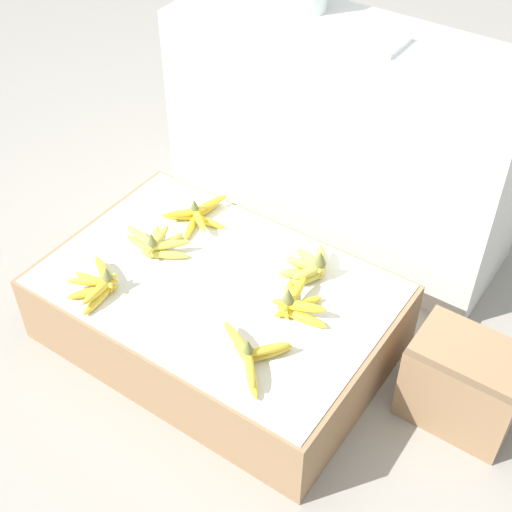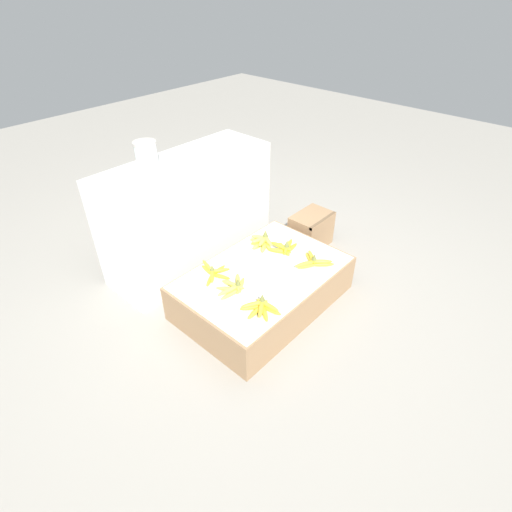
# 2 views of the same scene
# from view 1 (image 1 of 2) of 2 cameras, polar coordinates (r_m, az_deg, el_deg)

# --- Properties ---
(ground_plane) EXTENTS (10.00, 10.00, 0.00)m
(ground_plane) POSITION_cam_1_polar(r_m,az_deg,el_deg) (2.38, -2.92, -6.59)
(ground_plane) COLOR gray
(display_platform) EXTENTS (1.06, 0.71, 0.26)m
(display_platform) POSITION_cam_1_polar(r_m,az_deg,el_deg) (2.28, -3.03, -4.48)
(display_platform) COLOR #997551
(display_platform) RESTS_ON ground_plane
(back_vendor_table) EXTENTS (1.25, 0.44, 0.79)m
(back_vendor_table) POSITION_cam_1_polar(r_m,az_deg,el_deg) (2.58, 6.93, 9.24)
(back_vendor_table) COLOR white
(back_vendor_table) RESTS_ON ground_plane
(wooden_crate) EXTENTS (0.32, 0.22, 0.28)m
(wooden_crate) POSITION_cam_1_polar(r_m,az_deg,el_deg) (2.17, 16.26, -9.76)
(wooden_crate) COLOR #997551
(wooden_crate) RESTS_ON ground_plane
(banana_bunch_front_left) EXTENTS (0.17, 0.21, 0.10)m
(banana_bunch_front_left) POSITION_cam_1_polar(r_m,az_deg,el_deg) (2.20, -12.44, -2.16)
(banana_bunch_front_left) COLOR gold
(banana_bunch_front_left) RESTS_ON display_platform
(banana_bunch_front_midleft) EXTENTS (0.23, 0.22, 0.09)m
(banana_bunch_front_midleft) POSITION_cam_1_polar(r_m,az_deg,el_deg) (1.96, -0.30, -7.94)
(banana_bunch_front_midleft) COLOR gold
(banana_bunch_front_midleft) RESTS_ON display_platform
(banana_bunch_middle_left) EXTENTS (0.25, 0.17, 0.10)m
(banana_bunch_middle_left) POSITION_cam_1_polar(r_m,az_deg,el_deg) (2.30, -8.01, 0.97)
(banana_bunch_middle_left) COLOR #DBCC4C
(banana_bunch_middle_left) RESTS_ON display_platform
(banana_bunch_middle_midleft) EXTENTS (0.20, 0.17, 0.11)m
(banana_bunch_middle_midleft) POSITION_cam_1_polar(r_m,az_deg,el_deg) (2.09, 3.20, -3.82)
(banana_bunch_middle_midleft) COLOR yellow
(banana_bunch_middle_midleft) RESTS_ON display_platform
(banana_bunch_back_left) EXTENTS (0.22, 0.25, 0.09)m
(banana_bunch_back_left) POSITION_cam_1_polar(r_m,az_deg,el_deg) (2.40, -4.75, 3.30)
(banana_bunch_back_left) COLOR yellow
(banana_bunch_back_left) RESTS_ON display_platform
(banana_bunch_back_midleft) EXTENTS (0.15, 0.20, 0.11)m
(banana_bunch_back_midleft) POSITION_cam_1_polar(r_m,az_deg,el_deg) (2.20, 4.38, -0.82)
(banana_bunch_back_midleft) COLOR #DBCC4C
(banana_bunch_back_midleft) RESTS_ON display_platform
(foam_tray_white) EXTENTS (0.25, 0.22, 0.02)m
(foam_tray_white) POSITION_cam_1_polar(r_m,az_deg,el_deg) (2.27, 17.76, 14.52)
(foam_tray_white) COLOR white
(foam_tray_white) RESTS_ON back_vendor_table
(foam_tray_dark) EXTENTS (0.25, 0.16, 0.02)m
(foam_tray_dark) POSITION_cam_1_polar(r_m,az_deg,el_deg) (2.34, 8.78, 16.88)
(foam_tray_dark) COLOR white
(foam_tray_dark) RESTS_ON back_vendor_table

